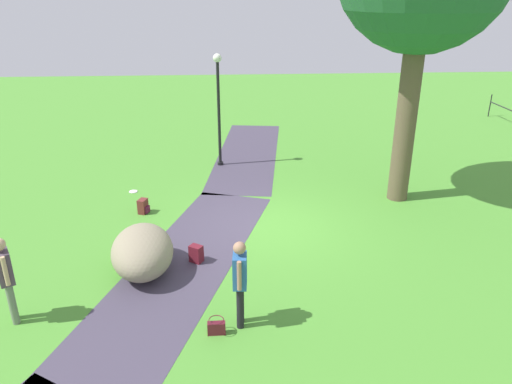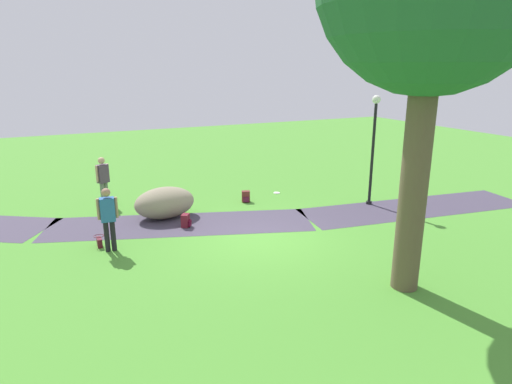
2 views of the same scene
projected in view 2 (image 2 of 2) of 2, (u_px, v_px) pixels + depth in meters
ground_plane at (261, 238)px, 12.37m from camera, size 48.00×48.00×0.00m
footpath_segment_near at (415, 207)px, 15.10m from camera, size 8.21×3.17×0.01m
footpath_segment_mid at (181, 224)px, 13.49m from camera, size 8.26×4.52×0.01m
lamp_post at (374, 139)px, 14.88m from camera, size 0.28×0.28×3.77m
lawn_boulder at (165, 203)px, 13.98m from camera, size 2.08×1.54×0.99m
woman_with_handbag at (108, 215)px, 11.28m from camera, size 0.52×0.27×1.70m
man_near_boulder at (103, 178)px, 15.04m from camera, size 0.46×0.38×1.72m
handbag_on_grass at (99, 242)px, 11.79m from camera, size 0.27×0.32×0.31m
backpack_by_boulder at (186, 221)px, 13.23m from camera, size 0.35×0.34×0.40m
spare_backpack_on_lawn at (246, 197)px, 15.70m from camera, size 0.33×0.32×0.40m
frisbee_on_grass at (277, 193)px, 16.85m from camera, size 0.25×0.25×0.02m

